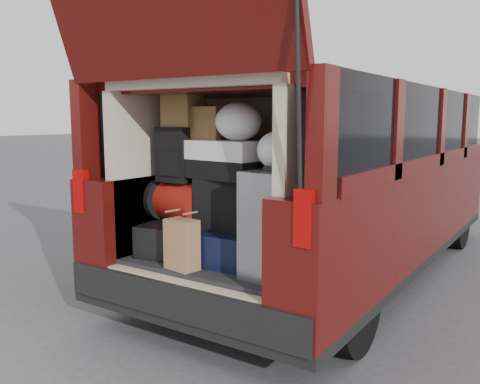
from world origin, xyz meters
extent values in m
plane|color=#3C3C3F|center=(0.00, 0.00, 0.00)|extent=(80.00, 80.00, 0.00)
cylinder|color=black|center=(-0.82, 0.40, 0.32)|extent=(0.24, 0.64, 0.64)
cylinder|color=black|center=(0.82, 0.40, 0.32)|extent=(0.24, 0.64, 0.64)
cylinder|color=black|center=(-0.82, 3.70, 0.32)|extent=(0.24, 0.64, 0.64)
cylinder|color=black|center=(0.82, 3.70, 0.32)|extent=(0.24, 0.64, 0.64)
cube|color=black|center=(0.00, 2.08, 0.26)|extent=(1.90, 4.85, 0.08)
cube|color=#4D0D09|center=(-0.79, 2.08, 0.70)|extent=(0.33, 4.85, 0.80)
cube|color=#4D0D09|center=(0.79, 2.08, 0.70)|extent=(0.33, 4.85, 0.80)
cube|color=#4D0D09|center=(0.00, 2.08, 1.73)|extent=(1.82, 4.46, 0.10)
cube|color=black|center=(-0.88, 1.97, 1.44)|extent=(0.12, 4.25, 0.68)
cube|color=black|center=(0.88, 1.97, 1.44)|extent=(0.12, 4.25, 0.68)
cube|color=black|center=(0.00, -0.29, 0.40)|extent=(1.86, 0.16, 0.22)
cube|color=#990505|center=(-0.86, -0.33, 1.02)|extent=(0.10, 0.06, 0.30)
cube|color=#990505|center=(0.86, -0.33, 1.02)|extent=(0.10, 0.06, 0.30)
cube|color=black|center=(0.00, 0.28, 0.52)|extent=(1.24, 1.05, 0.06)
cube|color=tan|center=(-0.66, 0.28, 1.12)|extent=(0.08, 1.05, 1.15)
cube|color=tan|center=(0.66, 0.28, 1.12)|extent=(0.08, 1.05, 1.15)
cube|color=tan|center=(0.00, 0.83, 1.12)|extent=(1.34, 0.06, 1.15)
cube|color=tan|center=(0.00, 0.28, 1.73)|extent=(1.34, 1.05, 0.06)
cylinder|color=black|center=(0.84, -0.40, 1.65)|extent=(0.02, 0.90, 0.76)
cube|color=black|center=(0.00, 0.28, 0.28)|extent=(1.24, 1.05, 0.55)
cube|color=black|center=(-0.37, 0.14, 0.66)|extent=(0.48, 0.62, 0.23)
cube|color=black|center=(0.07, 0.16, 0.66)|extent=(0.43, 0.52, 0.22)
cube|color=silver|center=(0.47, 0.06, 0.88)|extent=(0.31, 0.46, 0.66)
cube|color=#A8744C|center=(-0.09, -0.17, 0.71)|extent=(0.23, 0.16, 0.33)
cube|color=#9E1A0E|center=(-0.38, 0.17, 0.92)|extent=(0.50, 0.38, 0.29)
cube|color=black|center=(0.06, 0.20, 0.94)|extent=(0.50, 0.33, 0.34)
cube|color=black|center=(-0.39, 0.13, 1.26)|extent=(0.28, 0.18, 0.39)
cube|color=silver|center=(-0.01, 0.18, 1.24)|extent=(0.60, 0.35, 0.26)
cube|color=brown|center=(-0.36, 0.17, 1.57)|extent=(0.25, 0.20, 0.22)
cube|color=brown|center=(-0.16, 0.22, 1.48)|extent=(0.23, 0.19, 0.23)
ellipsoid|color=white|center=(0.11, 0.19, 1.50)|extent=(0.35, 0.33, 0.25)
ellipsoid|color=white|center=(0.47, 0.09, 1.33)|extent=(0.30, 0.28, 0.24)
camera|label=1|loc=(1.99, -2.60, 1.52)|focal=38.00mm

